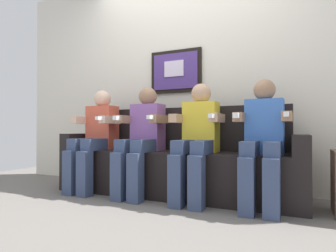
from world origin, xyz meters
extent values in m
plane|color=#66605B|center=(0.00, 0.00, 0.00)|extent=(6.36, 6.36, 0.00)
cube|color=silver|center=(0.00, 0.77, 1.30)|extent=(4.89, 0.05, 2.60)
cube|color=black|center=(-0.16, 0.72, 1.35)|extent=(0.63, 0.03, 0.50)
cube|color=#4C337F|center=(-0.16, 0.71, 1.35)|extent=(0.55, 0.02, 0.42)
cube|color=silver|center=(-0.17, 0.70, 1.38)|extent=(0.24, 0.02, 0.18)
cube|color=black|center=(0.00, 0.29, 0.23)|extent=(2.21, 0.58, 0.45)
cube|color=black|center=(0.00, 0.51, 0.68)|extent=(2.21, 0.14, 0.45)
cube|color=black|center=(-1.18, 0.29, 0.31)|extent=(0.14, 0.58, 0.62)
cube|color=black|center=(1.18, 0.29, 0.31)|extent=(0.14, 0.58, 0.62)
cube|color=#D8593F|center=(-0.88, 0.28, 0.69)|extent=(0.32, 0.20, 0.48)
sphere|color=beige|center=(-0.88, 0.28, 1.02)|extent=(0.19, 0.19, 0.19)
cube|color=#38476B|center=(-0.97, 0.08, 0.51)|extent=(0.12, 0.40, 0.12)
cube|color=#38476B|center=(-0.79, 0.08, 0.51)|extent=(0.12, 0.40, 0.12)
cube|color=#38476B|center=(-0.97, -0.12, 0.23)|extent=(0.12, 0.12, 0.45)
cube|color=#38476B|center=(-0.79, -0.12, 0.23)|extent=(0.12, 0.12, 0.45)
cube|color=beige|center=(-1.07, 0.16, 0.77)|extent=(0.08, 0.28, 0.08)
cube|color=beige|center=(-0.69, 0.16, 0.77)|extent=(0.08, 0.28, 0.08)
cube|color=white|center=(-0.69, 0.00, 0.78)|extent=(0.04, 0.13, 0.04)
cube|color=#8C59A5|center=(-0.29, 0.28, 0.69)|extent=(0.32, 0.20, 0.48)
sphere|color=#9E7556|center=(-0.29, 0.28, 1.02)|extent=(0.19, 0.19, 0.19)
cube|color=#38476B|center=(-0.38, 0.08, 0.51)|extent=(0.12, 0.40, 0.12)
cube|color=#38476B|center=(-0.20, 0.08, 0.51)|extent=(0.12, 0.40, 0.12)
cube|color=#38476B|center=(-0.38, -0.12, 0.23)|extent=(0.12, 0.12, 0.45)
cube|color=#38476B|center=(-0.20, -0.12, 0.23)|extent=(0.12, 0.12, 0.45)
cube|color=#9E7556|center=(-0.48, 0.16, 0.77)|extent=(0.08, 0.28, 0.08)
cube|color=#9E7556|center=(-0.10, 0.16, 0.77)|extent=(0.08, 0.28, 0.08)
cube|color=white|center=(-0.10, 0.00, 0.78)|extent=(0.04, 0.13, 0.04)
cube|color=white|center=(-0.48, 0.00, 0.78)|extent=(0.04, 0.10, 0.04)
cube|color=yellow|center=(0.29, 0.28, 0.69)|extent=(0.32, 0.20, 0.48)
sphere|color=tan|center=(0.29, 0.28, 1.02)|extent=(0.19, 0.19, 0.19)
cube|color=#38476B|center=(0.20, 0.08, 0.51)|extent=(0.12, 0.40, 0.12)
cube|color=#38476B|center=(0.38, 0.08, 0.51)|extent=(0.12, 0.40, 0.12)
cube|color=#38476B|center=(0.20, -0.12, 0.23)|extent=(0.12, 0.12, 0.45)
cube|color=#38476B|center=(0.38, -0.12, 0.23)|extent=(0.12, 0.12, 0.45)
cube|color=tan|center=(0.10, 0.16, 0.77)|extent=(0.08, 0.28, 0.08)
cube|color=tan|center=(0.48, 0.16, 0.77)|extent=(0.08, 0.28, 0.08)
cube|color=white|center=(0.48, 0.00, 0.78)|extent=(0.04, 0.13, 0.04)
cube|color=#3F72CC|center=(0.88, 0.28, 0.69)|extent=(0.32, 0.20, 0.48)
sphere|color=#9E7556|center=(0.88, 0.28, 1.02)|extent=(0.19, 0.19, 0.19)
cube|color=#38476B|center=(0.79, 0.08, 0.51)|extent=(0.12, 0.40, 0.12)
cube|color=#38476B|center=(0.97, 0.08, 0.51)|extent=(0.12, 0.40, 0.12)
cube|color=#38476B|center=(0.79, -0.12, 0.23)|extent=(0.12, 0.12, 0.45)
cube|color=#38476B|center=(0.97, -0.12, 0.23)|extent=(0.12, 0.12, 0.45)
cube|color=#9E7556|center=(0.69, 0.16, 0.77)|extent=(0.08, 0.28, 0.08)
cube|color=#9E7556|center=(1.07, 0.16, 0.77)|extent=(0.08, 0.28, 0.08)
cube|color=white|center=(1.07, 0.00, 0.78)|extent=(0.04, 0.13, 0.04)
cube|color=white|center=(0.69, 0.00, 0.78)|extent=(0.04, 0.10, 0.04)
camera|label=1|loc=(1.17, -2.41, 0.66)|focal=31.12mm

